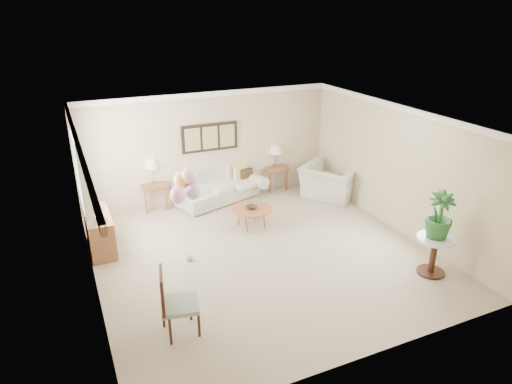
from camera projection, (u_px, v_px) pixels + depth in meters
ground_plane at (264, 255)px, 8.62m from camera, size 6.00×6.00×0.00m
room_shell at (256, 174)px, 8.04m from camera, size 6.04×6.04×2.60m
wall_art_triptych at (210, 137)px, 10.54m from camera, size 1.35×0.06×0.65m
sofa at (217, 188)px, 10.94m from camera, size 2.43×1.41×0.81m
end_table_left at (153, 186)px, 10.44m from camera, size 0.59×0.54×0.64m
end_table_right at (275, 169)px, 11.58m from camera, size 0.57×0.52×0.62m
lamp_left at (151, 164)px, 10.24m from camera, size 0.32×0.32×0.56m
lamp_right at (275, 150)px, 11.38m from camera, size 0.30×0.30×0.54m
coffee_table at (251, 210)px, 9.58m from camera, size 0.86×0.86×0.44m
decor_bowl at (251, 207)px, 9.54m from camera, size 0.25×0.25×0.06m
armchair at (329, 182)px, 11.06m from camera, size 1.59×1.63×0.81m
side_table at (435, 247)px, 7.85m from camera, size 0.65×0.65×0.70m
potted_plant at (440, 215)px, 7.65m from camera, size 0.59×0.59×0.83m
accent_chair at (174, 301)px, 6.37m from camera, size 0.61×0.61×1.05m
credenza at (100, 232)px, 8.70m from camera, size 0.46×1.20×0.74m
vase_white at (100, 216)px, 8.27m from camera, size 0.23×0.23×0.21m
vase_sage at (96, 205)px, 8.74m from camera, size 0.21×0.21×0.17m
balloon_cluster at (185, 186)px, 7.91m from camera, size 0.56×0.50×1.79m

